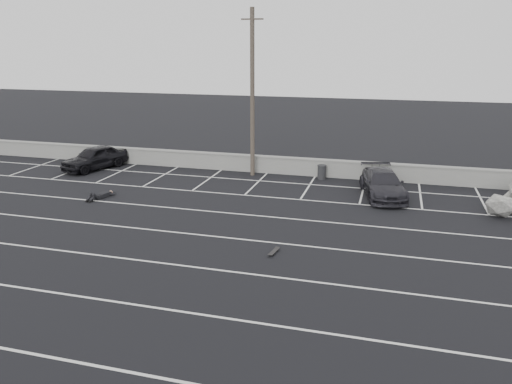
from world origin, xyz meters
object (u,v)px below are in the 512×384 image
(car_right, at_px, (383,184))
(utility_pole, at_px, (252,94))
(car_left, at_px, (95,158))
(person, at_px, (104,193))
(trash_bin, at_px, (322,172))
(skateboard, at_px, (274,252))

(car_right, distance_m, utility_pole, 9.20)
(car_left, xyz_separation_m, person, (3.88, -5.25, -0.52))
(trash_bin, height_order, skateboard, trash_bin)
(car_left, height_order, utility_pole, utility_pole)
(trash_bin, bearing_deg, car_left, -174.42)
(car_left, distance_m, utility_pole, 11.02)
(person, height_order, skateboard, person)
(car_left, bearing_deg, utility_pole, 26.22)
(car_left, height_order, trash_bin, car_left)
(trash_bin, bearing_deg, person, -147.55)
(person, bearing_deg, car_right, 29.78)
(car_left, distance_m, skateboard, 17.39)
(car_left, bearing_deg, trash_bin, 25.04)
(person, bearing_deg, trash_bin, 46.37)
(skateboard, bearing_deg, car_left, 153.46)
(utility_pole, xyz_separation_m, trash_bin, (4.21, 0.20, -4.48))
(utility_pole, bearing_deg, person, -134.10)
(trash_bin, xyz_separation_m, person, (-10.46, -6.65, -0.20))
(car_left, relative_size, car_right, 0.93)
(car_left, xyz_separation_m, skateboard, (14.18, -10.04, -0.68))
(car_left, height_order, person, car_left)
(utility_pole, relative_size, trash_bin, 11.56)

